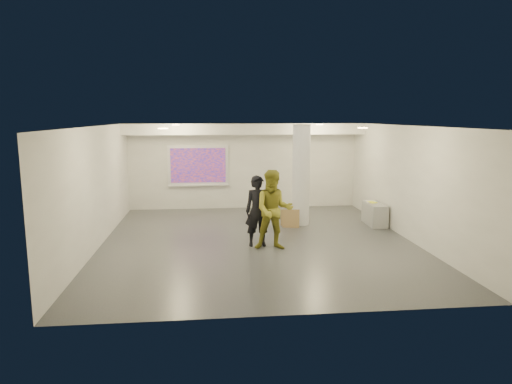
{
  "coord_description": "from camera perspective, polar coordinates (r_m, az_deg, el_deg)",
  "views": [
    {
      "loc": [
        -1.25,
        -11.47,
        3.24
      ],
      "look_at": [
        0.0,
        0.4,
        1.25
      ],
      "focal_mm": 32.0,
      "sensor_mm": 36.0,
      "label": 1
    }
  ],
  "objects": [
    {
      "name": "postit_pad",
      "position": [
        14.22,
        14.32,
        -1.24
      ],
      "size": [
        0.27,
        0.31,
        0.03
      ],
      "primitive_type": "cube",
      "rotation": [
        0.0,
        0.0,
        0.35
      ],
      "color": "#F6FF2F",
      "rests_on": "credenza"
    },
    {
      "name": "downlight_se",
      "position": [
        10.56,
        13.19,
        7.8
      ],
      "size": [
        0.22,
        0.22,
        0.02
      ],
      "primitive_type": "cylinder",
      "color": "#FFCB7E",
      "rests_on": "ceiling"
    },
    {
      "name": "wall_right",
      "position": [
        12.74,
        18.4,
        1.13
      ],
      "size": [
        0.01,
        9.0,
        3.0
      ],
      "primitive_type": "cube",
      "color": "silver",
      "rests_on": "floor"
    },
    {
      "name": "credenza",
      "position": [
        14.22,
        14.61,
        -2.66
      ],
      "size": [
        0.5,
        1.14,
        0.66
      ],
      "primitive_type": "cube",
      "rotation": [
        0.0,
        0.0,
        -0.03
      ],
      "color": "gray",
      "rests_on": "floor"
    },
    {
      "name": "wall_left",
      "position": [
        11.93,
        -19.27,
        0.54
      ],
      "size": [
        0.01,
        9.0,
        3.0
      ],
      "primitive_type": "cube",
      "color": "silver",
      "rests_on": "floor"
    },
    {
      "name": "projection_screen",
      "position": [
        16.02,
        -7.24,
        3.25
      ],
      "size": [
        2.1,
        0.13,
        1.42
      ],
      "color": "white",
      "rests_on": "wall_back"
    },
    {
      "name": "wall_back",
      "position": [
        16.12,
        -1.53,
        3.26
      ],
      "size": [
        8.0,
        0.01,
        3.0
      ],
      "primitive_type": "cube",
      "color": "silver",
      "rests_on": "floor"
    },
    {
      "name": "man",
      "position": [
        11.12,
        2.24,
        -2.26
      ],
      "size": [
        1.01,
        0.82,
        1.96
      ],
      "primitive_type": "imported",
      "rotation": [
        0.0,
        0.0,
        -0.08
      ],
      "color": "olive",
      "rests_on": "floor"
    },
    {
      "name": "downlight_ne",
      "position": [
        14.4,
        7.94,
        8.34
      ],
      "size": [
        0.22,
        0.22,
        0.02
      ],
      "primitive_type": "cylinder",
      "color": "#FFCB7E",
      "rests_on": "ceiling"
    },
    {
      "name": "downlight_sw",
      "position": [
        10.02,
        -11.55,
        7.79
      ],
      "size": [
        0.22,
        0.22,
        0.02
      ],
      "primitive_type": "cylinder",
      "color": "#FFCB7E",
      "rests_on": "ceiling"
    },
    {
      "name": "woman",
      "position": [
        11.43,
        0.25,
        -2.39
      ],
      "size": [
        0.66,
        0.45,
        1.78
      ],
      "primitive_type": "imported",
      "rotation": [
        0.0,
        0.0,
        0.03
      ],
      "color": "black",
      "rests_on": "floor"
    },
    {
      "name": "cardboard_back",
      "position": [
        13.44,
        4.39,
        -3.33
      ],
      "size": [
        0.5,
        0.19,
        0.54
      ],
      "primitive_type": "cube",
      "rotation": [
        -0.09,
        0.0,
        -0.19
      ],
      "color": "olive",
      "rests_on": "floor"
    },
    {
      "name": "downlight_nw",
      "position": [
        14.01,
        -10.0,
        8.26
      ],
      "size": [
        0.22,
        0.22,
        0.02
      ],
      "primitive_type": "cylinder",
      "color": "#FFCB7E",
      "rests_on": "ceiling"
    },
    {
      "name": "papers_stack",
      "position": [
        14.35,
        14.18,
        -1.15
      ],
      "size": [
        0.33,
        0.39,
        0.02
      ],
      "primitive_type": "cube",
      "rotation": [
        0.0,
        0.0,
        -0.15
      ],
      "color": "silver",
      "rests_on": "credenza"
    },
    {
      "name": "ceiling",
      "position": [
        11.54,
        0.21,
        8.27
      ],
      "size": [
        8.0,
        9.0,
        0.01
      ],
      "primitive_type": "cube",
      "color": "silver",
      "rests_on": "floor"
    },
    {
      "name": "floor",
      "position": [
        11.99,
        0.2,
        -6.22
      ],
      "size": [
        8.0,
        9.0,
        0.01
      ],
      "primitive_type": "cube",
      "color": "#35383C",
      "rests_on": "ground"
    },
    {
      "name": "cardboard_front",
      "position": [
        13.67,
        4.04,
        -3.23
      ],
      "size": [
        0.45,
        0.21,
        0.48
      ],
      "primitive_type": "cube",
      "rotation": [
        -0.16,
        0.0,
        -0.22
      ],
      "color": "olive",
      "rests_on": "floor"
    },
    {
      "name": "soffit_band",
      "position": [
        15.48,
        -1.39,
        7.91
      ],
      "size": [
        8.0,
        1.1,
        0.36
      ],
      "primitive_type": "cube",
      "color": "white",
      "rests_on": "ceiling"
    },
    {
      "name": "column",
      "position": [
        13.67,
        5.65,
        2.1
      ],
      "size": [
        0.52,
        0.52,
        3.0
      ],
      "primitive_type": "cylinder",
      "color": "silver",
      "rests_on": "floor"
    },
    {
      "name": "wall_front",
      "position": [
        7.3,
        4.05,
        -4.36
      ],
      "size": [
        8.0,
        0.01,
        3.0
      ],
      "primitive_type": "cube",
      "color": "silver",
      "rests_on": "floor"
    }
  ]
}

